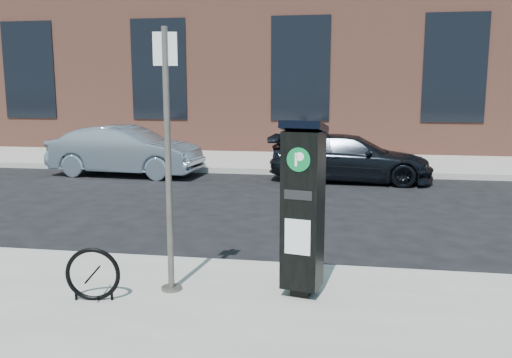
% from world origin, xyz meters
% --- Properties ---
extents(ground, '(120.00, 120.00, 0.00)m').
position_xyz_m(ground, '(0.00, 0.00, 0.00)').
color(ground, black).
rests_on(ground, ground).
extents(sidewalk_far, '(60.00, 12.00, 0.15)m').
position_xyz_m(sidewalk_far, '(0.00, 14.00, 0.07)').
color(sidewalk_far, gray).
rests_on(sidewalk_far, ground).
extents(curb_near, '(60.00, 0.12, 0.16)m').
position_xyz_m(curb_near, '(0.00, -0.02, 0.07)').
color(curb_near, '#9E9B93').
rests_on(curb_near, ground).
extents(curb_far, '(60.00, 0.12, 0.16)m').
position_xyz_m(curb_far, '(0.00, 8.02, 0.07)').
color(curb_far, '#9E9B93').
rests_on(curb_far, ground).
extents(building, '(28.00, 10.05, 8.25)m').
position_xyz_m(building, '(-0.00, 17.00, 4.15)').
color(building, brown).
rests_on(building, ground).
extents(parking_kiosk, '(0.51, 0.47, 1.92)m').
position_xyz_m(parking_kiosk, '(1.15, -1.02, 1.13)').
color(parking_kiosk, black).
rests_on(parking_kiosk, sidewalk_near).
extents(sign_pole, '(0.25, 0.23, 2.87)m').
position_xyz_m(sign_pole, '(-0.31, -1.11, 1.58)').
color(sign_pole, '#56504B').
rests_on(sign_pole, sidewalk_near).
extents(bike_rack, '(0.58, 0.14, 0.58)m').
position_xyz_m(bike_rack, '(-1.04, -1.54, 0.43)').
color(bike_rack, black).
rests_on(bike_rack, sidewalk_near).
extents(car_silver, '(4.20, 1.71, 1.36)m').
position_xyz_m(car_silver, '(-4.34, 7.23, 0.68)').
color(car_silver, gray).
rests_on(car_silver, ground).
extents(car_dark, '(4.17, 1.82, 1.19)m').
position_xyz_m(car_dark, '(1.71, 7.30, 0.60)').
color(car_dark, black).
rests_on(car_dark, ground).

